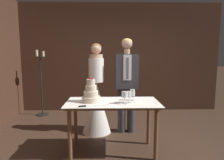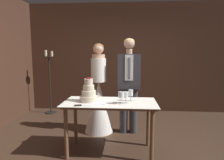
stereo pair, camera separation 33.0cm
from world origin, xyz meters
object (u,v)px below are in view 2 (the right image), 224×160
tiered_cake (89,93)px  wine_glass_middle (131,93)px  groom (129,82)px  bride (99,100)px  candle_stand (50,84)px  cake_table (110,109)px  cake_knife (84,105)px  wine_glass_near (121,95)px  wine_glass_far (126,95)px

tiered_cake → wine_glass_middle: bearing=7.5°
groom → bride: bearing=179.9°
groom → candle_stand: size_ratio=1.12×
cake_table → bride: (-0.28, 0.79, -0.07)m
cake_knife → candle_stand: 2.52m
cake_table → wine_glass_middle: bearing=17.1°
cake_knife → groom: (0.62, 1.04, 0.19)m
tiered_cake → groom: groom is taller
candle_stand → cake_table: bearing=-48.6°
wine_glass_near → bride: size_ratio=0.11×
cake_knife → bride: 1.06m
wine_glass_far → candle_stand: candle_stand is taller
wine_glass_far → candle_stand: (-1.90, 1.94, -0.16)m
cake_table → wine_glass_far: bearing=-12.5°
bride → candle_stand: size_ratio=1.06×
cake_table → wine_glass_middle: (0.30, 0.09, 0.21)m
cake_table → candle_stand: (-1.67, 1.89, 0.06)m
cake_knife → wine_glass_far: bearing=3.3°
cake_table → cake_knife: (-0.34, -0.25, 0.11)m
wine_glass_middle → wine_glass_far: (-0.07, -0.15, 0.00)m
tiered_cake → groom: 0.99m
cake_knife → cake_table: bearing=20.7°
wine_glass_near → wine_glass_middle: bearing=56.8°
wine_glass_middle → groom: 0.70m
tiered_cake → groom: (0.60, 0.78, 0.07)m
wine_glass_far → cake_table: bearing=167.5°
wine_glass_middle → groom: bearing=91.9°
cake_knife → wine_glass_near: (0.51, 0.14, 0.12)m
tiered_cake → wine_glass_middle: tiered_cake is taller
wine_glass_near → wine_glass_middle: 0.25m
wine_glass_near → bride: bride is taller
cake_table → wine_glass_far: wine_glass_far is taller
wine_glass_middle → wine_glass_far: size_ratio=1.01×
wine_glass_middle → bride: (-0.59, 0.70, -0.28)m
bride → cake_table: bearing=-70.4°
tiered_cake → groom: size_ratio=0.20×
wine_glass_near → candle_stand: 2.72m
wine_glass_near → wine_glass_middle: wine_glass_near is taller
wine_glass_near → wine_glass_far: wine_glass_near is taller
tiered_cake → cake_knife: tiered_cake is taller
cake_knife → candle_stand: bearing=105.7°
wine_glass_middle → bride: bearing=130.0°
tiered_cake → cake_knife: bearing=-94.6°
tiered_cake → wine_glass_near: 0.50m
bride → candle_stand: bearing=141.5°
wine_glass_middle → tiered_cake: bearing=-172.5°
wine_glass_middle → candle_stand: 2.67m
tiered_cake → wine_glass_near: bearing=-14.6°
tiered_cake → wine_glass_middle: size_ratio=2.12×
tiered_cake → cake_knife: 0.29m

